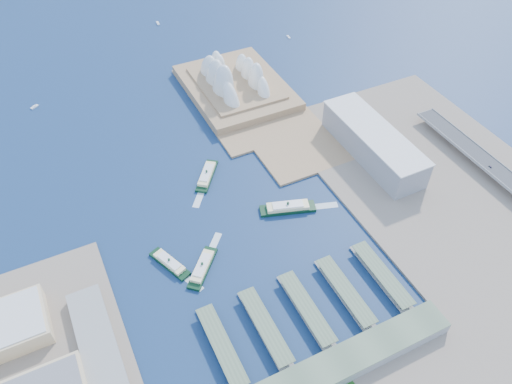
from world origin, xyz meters
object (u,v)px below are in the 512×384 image
ferry_c (202,266)px  ferry_d (288,206)px  ferry_b (207,174)px  car_c (490,167)px  opera_house (236,72)px  toaster_building (373,143)px  ferry_a (169,262)px

ferry_c → ferry_d: bearing=-121.3°
ferry_b → car_c: (295.38, -143.21, 10.31)m
opera_house → toaster_building: size_ratio=1.16×
opera_house → ferry_a: (-185.64, -248.85, -27.36)m
toaster_building → ferry_d: size_ratio=2.53×
ferry_a → toaster_building: bearing=-12.6°
opera_house → ferry_d: bearing=-100.8°
car_c → ferry_d: bearing=-13.2°
opera_house → ferry_d: opera_house is taller
toaster_building → ferry_c: toaster_building is taller
car_c → ferry_a: bearing=-6.2°
toaster_building → ferry_d: bearing=-165.6°
ferry_b → ferry_d: 106.27m
ferry_a → opera_house: bearing=30.7°
opera_house → car_c: (191.00, -289.98, -16.55)m
ferry_c → ferry_d: ferry_d is taller
ferry_d → car_c: car_c is taller
toaster_building → ferry_d: (-134.55, -34.60, -14.72)m
ferry_a → car_c: 379.03m
ferry_a → ferry_c: size_ratio=0.94×
toaster_building → ferry_b: bearing=164.7°
ferry_a → ferry_c: bearing=-57.7°
ferry_c → car_c: bearing=-141.3°
ferry_a → ferry_d: ferry_d is taller
ferry_c → toaster_building: bearing=-122.4°
opera_house → car_c: 347.63m
opera_house → car_c: bearing=-56.6°
ferry_a → ferry_d: (141.09, 14.25, 1.14)m
opera_house → ferry_d: size_ratio=2.94×
ferry_d → ferry_c: bearing=124.3°
toaster_building → ferry_a: bearing=-169.9°
ferry_a → ferry_d: 141.81m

